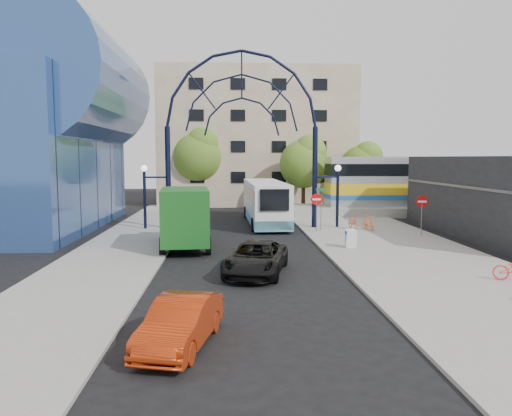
{
  "coord_description": "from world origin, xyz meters",
  "views": [
    {
      "loc": [
        -0.84,
        -20.0,
        4.92
      ],
      "look_at": [
        0.53,
        6.0,
        2.28
      ],
      "focal_mm": 35.0,
      "sensor_mm": 36.0,
      "label": 1
    }
  ],
  "objects": [
    {
      "name": "commercial_block_east",
      "position": [
        16.0,
        10.0,
        2.5
      ],
      "size": [
        6.0,
        16.0,
        5.0
      ],
      "primitive_type": "cube",
      "color": "black",
      "rests_on": "ground"
    },
    {
      "name": "stop_sign",
      "position": [
        4.8,
        12.0,
        1.99
      ],
      "size": [
        0.8,
        0.07,
        2.5
      ],
      "color": "slate",
      "rests_on": "sidewalk_east"
    },
    {
      "name": "train_car",
      "position": [
        20.0,
        22.0,
        2.9
      ],
      "size": [
        25.1,
        3.05,
        4.2
      ],
      "color": "#B7B7BC",
      "rests_on": "train_platform"
    },
    {
      "name": "black_suv",
      "position": [
        0.25,
        0.7,
        0.68
      ],
      "size": [
        3.3,
        5.3,
        1.37
      ],
      "primitive_type": "imported",
      "rotation": [
        0.0,
        0.0,
        -0.22
      ],
      "color": "black",
      "rests_on": "ground"
    },
    {
      "name": "do_not_enter_sign",
      "position": [
        11.0,
        10.0,
        1.98
      ],
      "size": [
        0.76,
        0.07,
        2.48
      ],
      "color": "slate",
      "rests_on": "sidewalk_east"
    },
    {
      "name": "tree_north_b",
      "position": [
        -3.88,
        29.93,
        5.27
      ],
      "size": [
        5.12,
        5.12,
        8.0
      ],
      "color": "#382314",
      "rests_on": "ground"
    },
    {
      "name": "ground",
      "position": [
        0.0,
        0.0,
        0.0
      ],
      "size": [
        120.0,
        120.0,
        0.0
      ],
      "primitive_type": "plane",
      "color": "black",
      "rests_on": "ground"
    },
    {
      "name": "train_platform",
      "position": [
        20.0,
        22.0,
        0.4
      ],
      "size": [
        32.0,
        5.0,
        0.8
      ],
      "primitive_type": "cube",
      "color": "gray",
      "rests_on": "ground"
    },
    {
      "name": "tree_north_a",
      "position": [
        6.12,
        25.93,
        4.61
      ],
      "size": [
        4.48,
        4.48,
        7.0
      ],
      "color": "#382314",
      "rests_on": "ground"
    },
    {
      "name": "sandwich_board",
      "position": [
        5.6,
        5.98,
        0.74
      ],
      "size": [
        0.55,
        0.61,
        0.99
      ],
      "color": "white",
      "rests_on": "sidewalk_east"
    },
    {
      "name": "plaza_west",
      "position": [
        -6.5,
        6.0,
        0.06
      ],
      "size": [
        5.0,
        50.0,
        0.12
      ],
      "primitive_type": "cube",
      "color": "gray",
      "rests_on": "ground"
    },
    {
      "name": "street_name_sign",
      "position": [
        5.2,
        12.6,
        2.13
      ],
      "size": [
        0.7,
        0.7,
        2.8
      ],
      "color": "slate",
      "rests_on": "sidewalk_east"
    },
    {
      "name": "tree_north_c",
      "position": [
        12.12,
        27.93,
        4.28
      ],
      "size": [
        4.16,
        4.16,
        6.5
      ],
      "color": "#382314",
      "rests_on": "ground"
    },
    {
      "name": "transit_hall",
      "position": [
        -15.3,
        15.0,
        6.7
      ],
      "size": [
        16.5,
        18.0,
        14.5
      ],
      "color": "#2E4E8F",
      "rests_on": "ground"
    },
    {
      "name": "gateway_arch",
      "position": [
        0.0,
        14.0,
        8.56
      ],
      "size": [
        13.64,
        0.44,
        12.1
      ],
      "color": "black",
      "rests_on": "ground"
    },
    {
      "name": "city_bus",
      "position": [
        1.8,
        17.02,
        1.64
      ],
      "size": [
        3.0,
        11.52,
        3.14
      ],
      "rotation": [
        0.0,
        0.0,
        0.03
      ],
      "color": "white",
      "rests_on": "ground"
    },
    {
      "name": "green_truck",
      "position": [
        -3.27,
        7.0,
        1.65
      ],
      "size": [
        2.97,
        6.71,
        3.3
      ],
      "rotation": [
        0.0,
        0.0,
        0.09
      ],
      "color": "black",
      "rests_on": "ground"
    },
    {
      "name": "red_sedan",
      "position": [
        -2.14,
        -7.32,
        0.64
      ],
      "size": [
        2.2,
        4.11,
        1.29
      ],
      "primitive_type": "imported",
      "rotation": [
        0.0,
        0.0,
        -0.22
      ],
      "color": "#A3290A",
      "rests_on": "ground"
    },
    {
      "name": "sidewalk_east",
      "position": [
        8.0,
        4.0,
        0.06
      ],
      "size": [
        8.0,
        56.0,
        0.12
      ],
      "primitive_type": "cube",
      "color": "gray",
      "rests_on": "ground"
    },
    {
      "name": "apartment_block",
      "position": [
        2.0,
        34.97,
        7.0
      ],
      "size": [
        20.0,
        12.1,
        14.0
      ],
      "color": "tan",
      "rests_on": "ground"
    },
    {
      "name": "bike_near_b",
      "position": [
        8.38,
        12.43,
        0.63
      ],
      "size": [
        0.75,
        1.74,
        1.01
      ],
      "primitive_type": "imported",
      "rotation": [
        0.0,
        0.0,
        0.17
      ],
      "color": "orange",
      "rests_on": "sidewalk_east"
    },
    {
      "name": "bike_near_a",
      "position": [
        7.45,
        12.73,
        0.61
      ],
      "size": [
        0.79,
        1.89,
        0.97
      ],
      "primitive_type": "imported",
      "rotation": [
        0.0,
        0.0,
        0.08
      ],
      "color": "orange",
      "rests_on": "sidewalk_east"
    }
  ]
}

